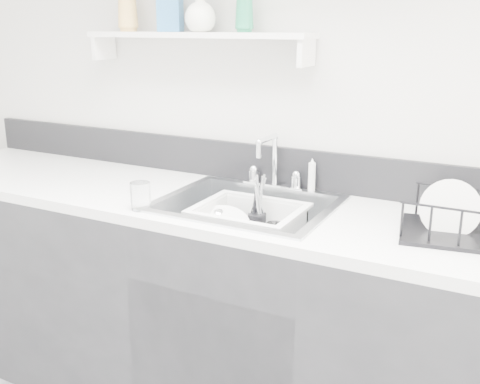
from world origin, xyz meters
The scene contains 18 objects.
counter_run centered at (0.00, 1.19, 0.46)m, with size 3.20×0.62×0.92m.
backsplash centered at (0.00, 1.49, 1.00)m, with size 3.20×0.02×0.16m, color black.
sink centered at (0.00, 1.19, 0.83)m, with size 0.64×0.52×0.20m, color silver, non-canonical shape.
faucet centered at (0.00, 1.44, 0.98)m, with size 0.26×0.18×0.23m.
side_sprayer centered at (0.16, 1.44, 0.99)m, with size 0.03×0.03×0.14m, color white.
wall_shelf centered at (-0.35, 1.42, 1.51)m, with size 1.00×0.16×0.12m.
wash_tub centered at (0.01, 1.20, 0.83)m, with size 0.39×0.32×0.15m, color white, non-canonical shape.
plate_stack centered at (-0.09, 1.17, 0.80)m, with size 0.27×0.27×0.11m.
utensil_cup centered at (0.00, 1.28, 0.82)m, with size 0.07×0.07×0.24m.
ladle centered at (-0.07, 1.21, 0.81)m, with size 0.29×0.10×0.08m, color silver, non-canonical shape.
tumbler_in_tub centered at (0.11, 1.20, 0.81)m, with size 0.06×0.06×0.09m, color white.
tumbler_counter centered at (-0.31, 0.96, 0.97)m, with size 0.07×0.07×0.10m, color white.
dish_rack centered at (0.76, 1.21, 0.99)m, with size 0.38×0.28×0.13m, color black, non-canonical shape.
bowl_small centered at (0.09, 1.14, 0.78)m, with size 0.11×0.11×0.03m, color white.
soap_bottle_a centered at (-0.68, 1.41, 1.64)m, with size 0.09×0.09×0.22m, color #E7B35C.
soap_bottle_b centered at (-0.47, 1.42, 1.64)m, with size 0.09×0.10×0.21m, color #2A69A0.
soap_bottle_c centered at (-0.31, 1.40, 1.61)m, with size 0.12×0.12×0.16m, color white.
soap_bottle_d centered at (-0.13, 1.42, 1.62)m, with size 0.07×0.07×0.19m, color #1B7C51.
Camera 1 is at (0.90, -0.58, 1.56)m, focal length 42.00 mm.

